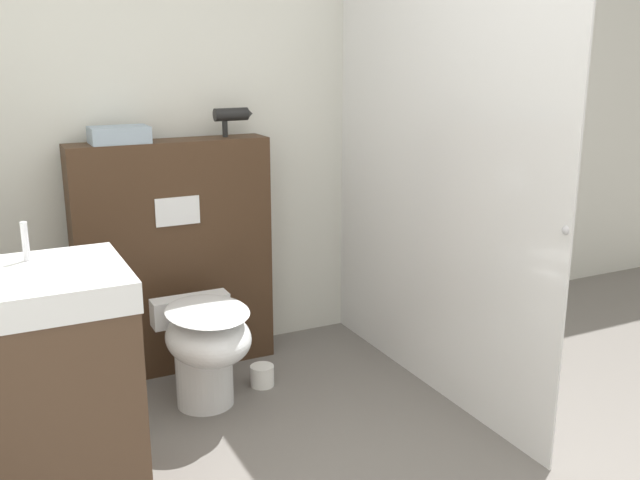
% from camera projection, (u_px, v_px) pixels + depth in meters
% --- Properties ---
extents(wall_back, '(8.00, 0.06, 2.50)m').
position_uv_depth(wall_back, '(217.00, 123.00, 3.76)').
color(wall_back, silver).
rests_on(wall_back, ground_plane).
extents(partition_panel, '(0.99, 0.21, 1.19)m').
position_uv_depth(partition_panel, '(175.00, 257.00, 3.64)').
color(partition_panel, '#3D2819').
rests_on(partition_panel, ground_plane).
extents(shower_glass, '(0.04, 1.77, 2.05)m').
position_uv_depth(shower_glass, '(432.00, 182.00, 3.34)').
color(shower_glass, silver).
rests_on(shower_glass, ground_plane).
extents(toilet, '(0.38, 0.57, 0.50)m').
position_uv_depth(toilet, '(206.00, 345.00, 3.27)').
color(toilet, white).
rests_on(toilet, ground_plane).
extents(sink_vanity, '(0.61, 0.55, 1.05)m').
position_uv_depth(sink_vanity, '(45.00, 395.00, 2.49)').
color(sink_vanity, '#473323').
rests_on(sink_vanity, ground_plane).
extents(hair_drier, '(0.20, 0.07, 0.15)m').
position_uv_depth(hair_drier, '(232.00, 115.00, 3.61)').
color(hair_drier, black).
rests_on(hair_drier, partition_panel).
extents(folded_towel, '(0.27, 0.18, 0.08)m').
position_uv_depth(folded_towel, '(119.00, 135.00, 3.37)').
color(folded_towel, '#8C9EAD').
rests_on(folded_towel, partition_panel).
extents(spare_toilet_roll, '(0.12, 0.12, 0.11)m').
position_uv_depth(spare_toilet_roll, '(262.00, 376.00, 3.55)').
color(spare_toilet_roll, white).
rests_on(spare_toilet_roll, ground_plane).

